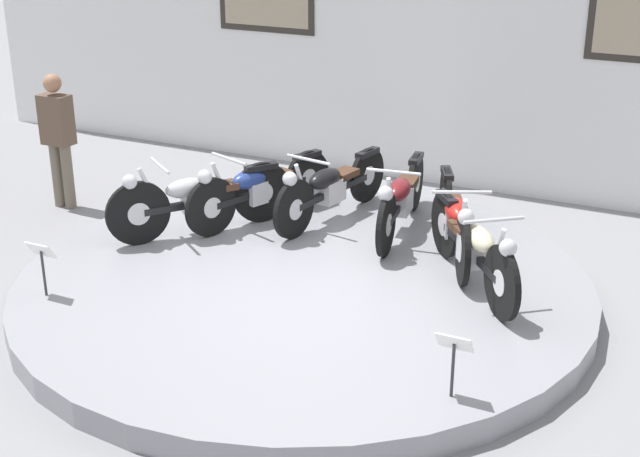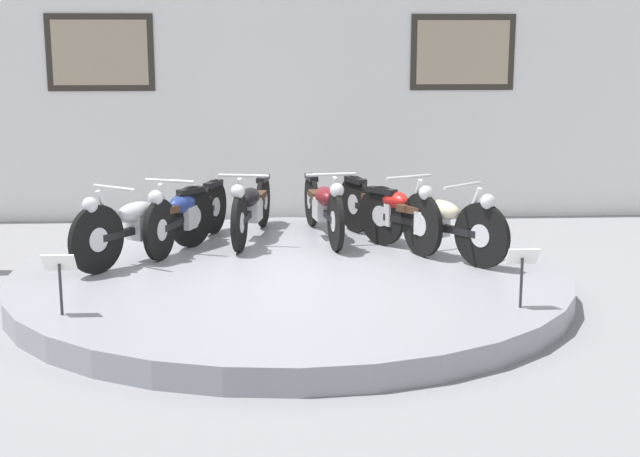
# 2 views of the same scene
# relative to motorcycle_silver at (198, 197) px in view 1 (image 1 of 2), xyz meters

# --- Properties ---
(ground_plane) EXTENTS (60.00, 60.00, 0.00)m
(ground_plane) POSITION_rel_motorcycle_silver_xyz_m (1.46, -0.48, -0.61)
(ground_plane) COLOR gray
(display_platform) EXTENTS (5.32, 5.32, 0.22)m
(display_platform) POSITION_rel_motorcycle_silver_xyz_m (1.46, -0.48, -0.50)
(display_platform) COLOR gray
(display_platform) RESTS_ON ground_plane
(back_wall) EXTENTS (14.00, 0.22, 4.08)m
(back_wall) POSITION_rel_motorcycle_silver_xyz_m (1.46, 3.30, 1.43)
(back_wall) COLOR white
(back_wall) RESTS_ON ground_plane
(motorcycle_silver) EXTENTS (1.23, 1.65, 0.81)m
(motorcycle_silver) POSITION_rel_motorcycle_silver_xyz_m (0.00, 0.00, 0.00)
(motorcycle_silver) COLOR black
(motorcycle_silver) RESTS_ON display_platform
(motorcycle_blue) EXTENTS (0.77, 1.87, 0.79)m
(motorcycle_blue) POSITION_rel_motorcycle_silver_xyz_m (0.37, 0.59, -0.02)
(motorcycle_blue) COLOR black
(motorcycle_blue) RESTS_ON display_platform
(motorcycle_black) EXTENTS (0.54, 1.95, 0.79)m
(motorcycle_black) POSITION_rel_motorcycle_silver_xyz_m (1.05, 0.94, -0.02)
(motorcycle_black) COLOR black
(motorcycle_black) RESTS_ON display_platform
(motorcycle_maroon) EXTENTS (0.54, 1.97, 0.79)m
(motorcycle_maroon) POSITION_rel_motorcycle_silver_xyz_m (1.86, 0.94, -0.01)
(motorcycle_maroon) COLOR black
(motorcycle_maroon) RESTS_ON display_platform
(motorcycle_red) EXTENTS (0.90, 1.84, 0.80)m
(motorcycle_red) POSITION_rel_motorcycle_silver_xyz_m (2.54, 0.59, -0.00)
(motorcycle_red) COLOR black
(motorcycle_red) RESTS_ON display_platform
(motorcycle_cream) EXTENTS (1.29, 1.59, 0.80)m
(motorcycle_cream) POSITION_rel_motorcycle_silver_xyz_m (2.91, 0.00, -0.01)
(motorcycle_cream) COLOR black
(motorcycle_cream) RESTS_ON display_platform
(info_placard_front_left) EXTENTS (0.26, 0.11, 0.51)m
(info_placard_front_left) POSITION_rel_motorcycle_silver_xyz_m (-0.42, -1.84, -0.03)
(info_placard_front_left) COLOR #333338
(info_placard_front_left) RESTS_ON display_platform
(info_placard_front_centre) EXTENTS (0.26, 0.11, 0.51)m
(info_placard_front_centre) POSITION_rel_motorcycle_silver_xyz_m (3.33, -1.84, -0.03)
(info_placard_front_centre) COLOR #333338
(info_placard_front_centre) RESTS_ON display_platform
(visitor_standing) EXTENTS (0.36, 0.22, 1.59)m
(visitor_standing) POSITION_rel_motorcycle_silver_xyz_m (-2.20, 0.46, 0.28)
(visitor_standing) COLOR #6B6051
(visitor_standing) RESTS_ON ground_plane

